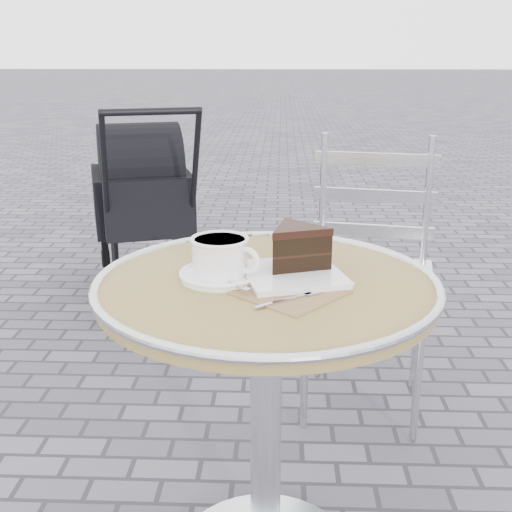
{
  "coord_description": "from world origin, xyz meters",
  "views": [
    {
      "loc": [
        0.03,
        -1.25,
        1.19
      ],
      "look_at": [
        -0.02,
        0.02,
        0.78
      ],
      "focal_mm": 45.0,
      "sensor_mm": 36.0,
      "label": 1
    }
  ],
  "objects_px": {
    "cafe_table": "(266,353)",
    "cappuccino_set": "(221,261)",
    "bistro_chair": "(371,242)",
    "cake_plate_set": "(296,253)",
    "baby_stroller": "(144,209)"
  },
  "relations": [
    {
      "from": "cappuccino_set",
      "to": "baby_stroller",
      "type": "relative_size",
      "value": 0.19
    },
    {
      "from": "cafe_table",
      "to": "cake_plate_set",
      "type": "bearing_deg",
      "value": 32.87
    },
    {
      "from": "cappuccino_set",
      "to": "cake_plate_set",
      "type": "xyz_separation_m",
      "value": [
        0.16,
        0.03,
        0.01
      ]
    },
    {
      "from": "cafe_table",
      "to": "cappuccino_set",
      "type": "bearing_deg",
      "value": 172.09
    },
    {
      "from": "cafe_table",
      "to": "bistro_chair",
      "type": "distance_m",
      "value": 0.9
    },
    {
      "from": "cafe_table",
      "to": "cappuccino_set",
      "type": "relative_size",
      "value": 3.88
    },
    {
      "from": "cake_plate_set",
      "to": "bistro_chair",
      "type": "height_order",
      "value": "bistro_chair"
    },
    {
      "from": "cappuccino_set",
      "to": "bistro_chair",
      "type": "height_order",
      "value": "bistro_chair"
    },
    {
      "from": "baby_stroller",
      "to": "cake_plate_set",
      "type": "bearing_deg",
      "value": -85.43
    },
    {
      "from": "cafe_table",
      "to": "cake_plate_set",
      "type": "relative_size",
      "value": 2.24
    },
    {
      "from": "cake_plate_set",
      "to": "baby_stroller",
      "type": "relative_size",
      "value": 0.33
    },
    {
      "from": "bistro_chair",
      "to": "cake_plate_set",
      "type": "bearing_deg",
      "value": -98.48
    },
    {
      "from": "cake_plate_set",
      "to": "bistro_chair",
      "type": "distance_m",
      "value": 0.87
    },
    {
      "from": "cappuccino_set",
      "to": "cake_plate_set",
      "type": "bearing_deg",
      "value": 33.34
    },
    {
      "from": "cappuccino_set",
      "to": "cafe_table",
      "type": "bearing_deg",
      "value": 16.13
    }
  ]
}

